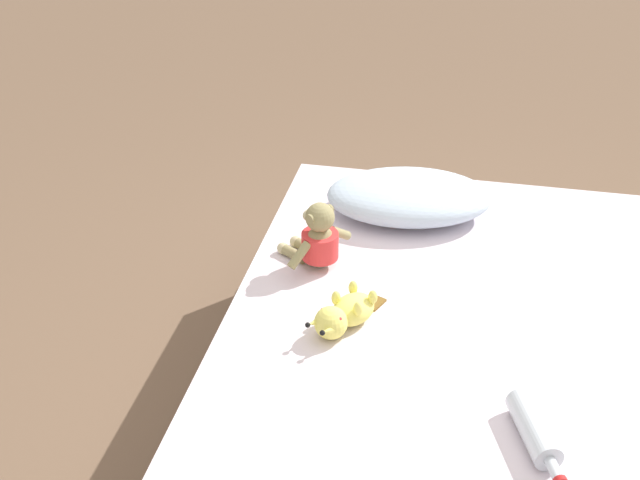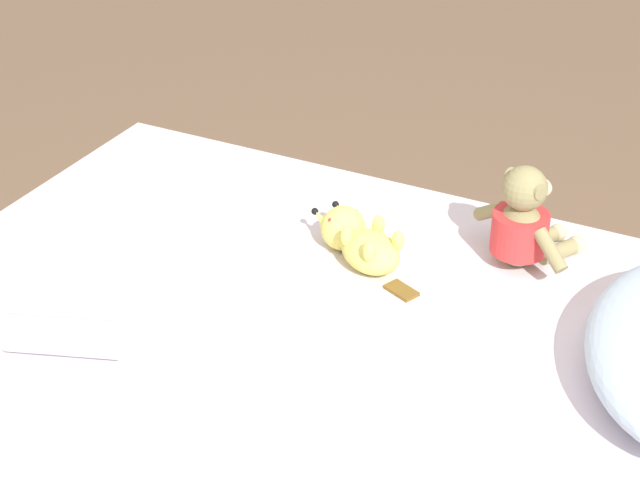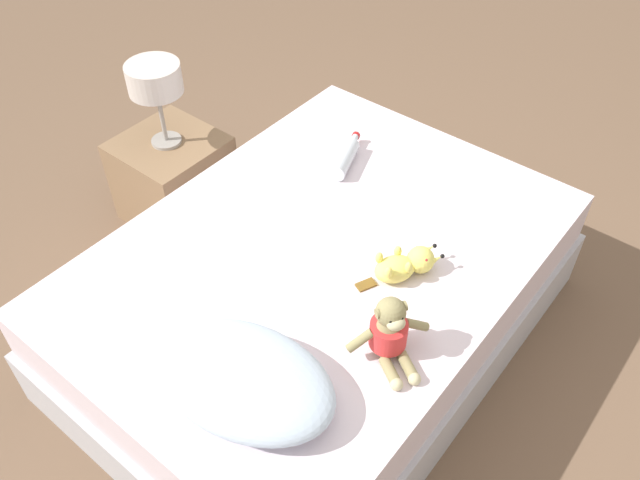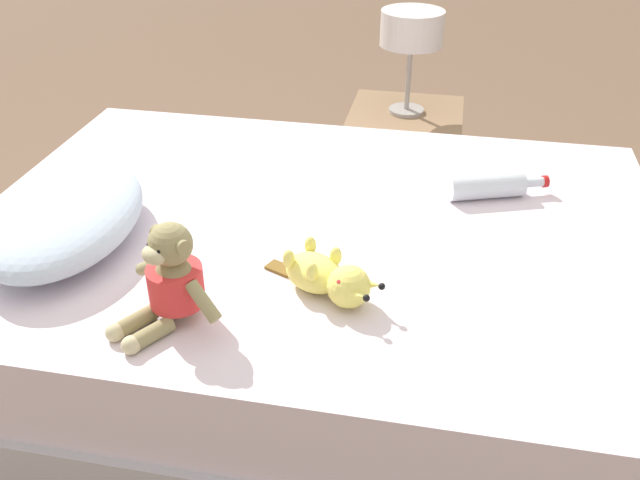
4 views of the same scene
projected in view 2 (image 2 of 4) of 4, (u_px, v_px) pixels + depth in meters
The scene contains 4 objects.
bed at pixel (333, 451), 2.10m from camera, with size 1.40×1.94×0.52m.
plush_monkey at pixel (524, 224), 2.18m from camera, with size 0.25×0.26×0.24m.
plush_yellow_creature at pixel (359, 241), 2.21m from camera, with size 0.21×0.31×0.10m.
glass_bottle at pixel (59, 336), 1.94m from camera, with size 0.15×0.30×0.08m.
Camera 2 is at (1.41, 0.68, 1.72)m, focal length 57.49 mm.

